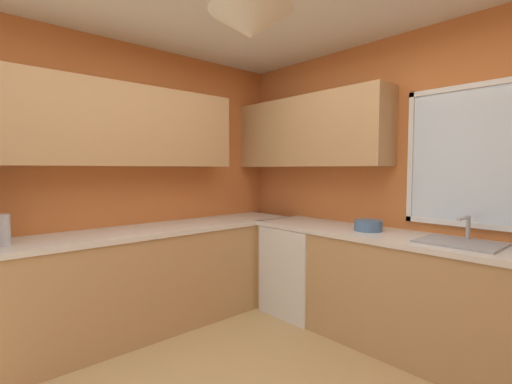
{
  "coord_description": "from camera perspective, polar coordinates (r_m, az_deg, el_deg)",
  "views": [
    {
      "loc": [
        1.43,
        -1.25,
        1.42
      ],
      "look_at": [
        -0.61,
        0.58,
        1.25
      ],
      "focal_mm": 25.37,
      "sensor_mm": 36.0,
      "label": 1
    }
  ],
  "objects": [
    {
      "name": "kettle",
      "position": [
        3.02,
        -35.24,
        -4.93
      ],
      "size": [
        0.11,
        0.11,
        0.22
      ],
      "primitive_type": "cylinder",
      "color": "#B7B7BC",
      "rests_on": "counter_run_left"
    },
    {
      "name": "sink_assembly",
      "position": [
        2.93,
        29.48,
        -6.88
      ],
      "size": [
        0.52,
        0.4,
        0.19
      ],
      "color": "#9EA0A5",
      "rests_on": "counter_run_back"
    },
    {
      "name": "counter_run_back",
      "position": [
        3.15,
        23.67,
        -14.68
      ],
      "size": [
        2.97,
        0.65,
        0.9
      ],
      "color": "tan",
      "rests_on": "ground_plane"
    },
    {
      "name": "dishwasher",
      "position": [
        3.71,
        7.18,
        -11.97
      ],
      "size": [
        0.6,
        0.6,
        0.86
      ],
      "primitive_type": "cube",
      "color": "white",
      "rests_on": "ground_plane"
    },
    {
      "name": "bowl",
      "position": [
        3.21,
        17.29,
        -5.08
      ],
      "size": [
        0.23,
        0.23,
        0.09
      ],
      "primitive_type": "cylinder",
      "color": "#4C7099",
      "rests_on": "counter_run_back"
    },
    {
      "name": "counter_run_left",
      "position": [
        3.39,
        -19.0,
        -13.25
      ],
      "size": [
        0.65,
        3.33,
        0.9
      ],
      "color": "tan",
      "rests_on": "ground_plane"
    },
    {
      "name": "room_shell",
      "position": [
        2.5,
        1.68,
        11.08
      ],
      "size": [
        3.88,
        3.72,
        2.64
      ],
      "color": "#D17238",
      "rests_on": "ground_plane"
    }
  ]
}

